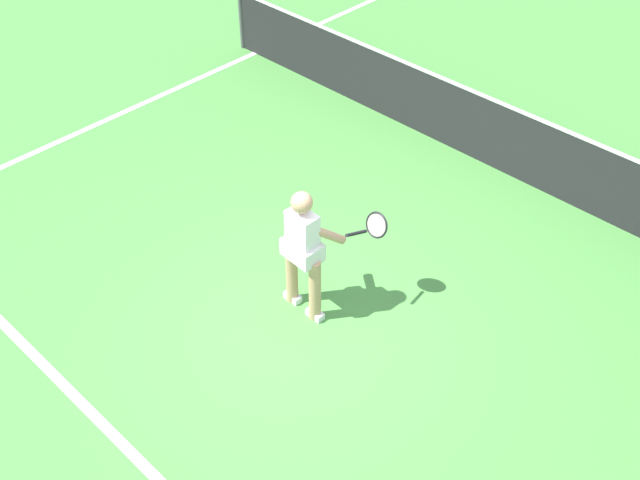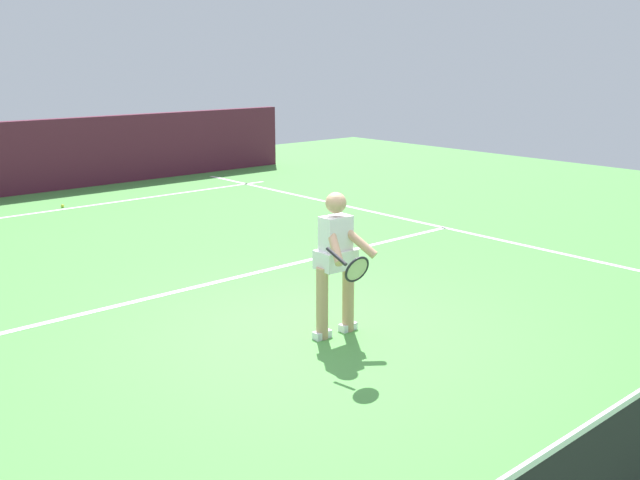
{
  "view_description": "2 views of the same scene",
  "coord_description": "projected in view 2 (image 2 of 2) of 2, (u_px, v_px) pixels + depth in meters",
  "views": [
    {
      "loc": [
        4.15,
        -4.09,
        6.06
      ],
      "look_at": [
        -0.03,
        0.23,
        0.96
      ],
      "focal_mm": 44.11,
      "sensor_mm": 36.0,
      "label": 1
    },
    {
      "loc": [
        4.72,
        5.4,
        2.89
      ],
      "look_at": [
        0.2,
        0.25,
        1.13
      ],
      "focal_mm": 40.16,
      "sensor_mm": 36.0,
      "label": 2
    }
  ],
  "objects": [
    {
      "name": "ground_plane",
      "position": [
        318.0,
        335.0,
        7.67
      ],
      "size": [
        27.86,
        27.86,
        0.0
      ],
      "primitive_type": "plane",
      "color": "#4C9342"
    },
    {
      "name": "baseline_marking",
      "position": [
        35.0,
        213.0,
        13.65
      ],
      "size": [
        10.85,
        0.1,
        0.01
      ],
      "primitive_type": "cube",
      "color": "white",
      "rests_on": "ground"
    },
    {
      "name": "sideline_left_marking",
      "position": [
        563.0,
        254.0,
        10.81
      ],
      "size": [
        0.1,
        19.43,
        0.01
      ],
      "primitive_type": "cube",
      "color": "white",
      "rests_on": "ground"
    },
    {
      "name": "tennis_player",
      "position": [
        337.0,
        259.0,
        7.45
      ],
      "size": [
        0.8,
        0.92,
        1.55
      ],
      "color": "tan",
      "rests_on": "ground"
    },
    {
      "name": "service_line_marking",
      "position": [
        203.0,
        285.0,
        9.33
      ],
      "size": [
        9.85,
        0.1,
        0.01
      ],
      "primitive_type": "cube",
      "color": "white",
      "rests_on": "ground"
    },
    {
      "name": "tennis_ball_near",
      "position": [
        63.0,
        206.0,
        14.17
      ],
      "size": [
        0.07,
        0.07,
        0.07
      ],
      "primitive_type": "sphere",
      "color": "#D1E533",
      "rests_on": "ground"
    }
  ]
}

